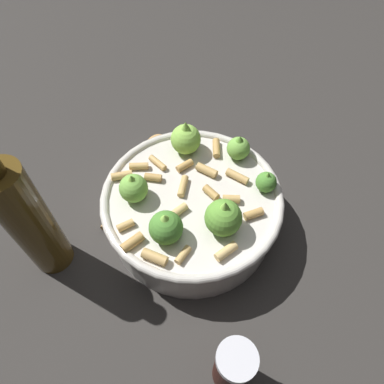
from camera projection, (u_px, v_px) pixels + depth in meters
ground_plane at (192, 222)px, 0.54m from camera, size 2.40×2.40×0.00m
cooking_pan at (192, 206)px, 0.50m from camera, size 0.25×0.25×0.13m
pepper_shaker at (233, 367)px, 0.37m from camera, size 0.04×0.04×0.10m
olive_oil_bottle at (28, 220)px, 0.42m from camera, size 0.05×0.05×0.24m
wooden_spoon at (140, 171)px, 0.59m from camera, size 0.17×0.17×0.02m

